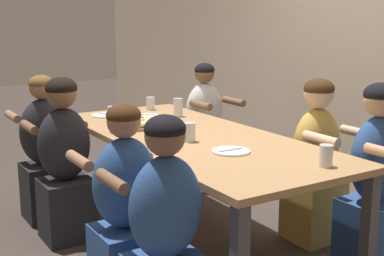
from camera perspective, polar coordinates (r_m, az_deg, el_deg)
The scene contains 21 objects.
ground_plane at distance 3.81m, azimuth 0.00°, elevation -11.76°, with size 18.00×18.00×0.00m, color #423833.
restaurant_back_panel at distance 4.61m, azimuth 18.70°, elevation 12.21°, with size 10.00×0.06×3.20m, color beige.
dining_table at distance 3.59m, azimuth 0.00°, elevation -1.82°, with size 2.38×1.01×0.74m.
pizza_board_main at distance 3.87m, azimuth -6.06°, elevation 0.54°, with size 0.38×0.38×0.05m.
empty_plate_a at distance 3.15m, azimuth 4.17°, elevation -2.48°, with size 0.23×0.23×0.02m.
empty_plate_b at distance 4.30m, azimuth -9.14°, elevation 1.36°, with size 0.23×0.23×0.02m.
empty_plate_c at distance 4.24m, azimuth -4.83°, elevation 1.30°, with size 0.18×0.18×0.02m.
drinking_glass_a at distance 4.22m, azimuth -1.50°, elevation 2.12°, with size 0.07×0.07×0.14m.
drinking_glass_b at distance 3.38m, azimuth -0.29°, elevation -0.59°, with size 0.08×0.08×0.12m.
drinking_glass_c at distance 4.53m, azimuth -4.45°, elevation 2.56°, with size 0.07×0.07×0.11m.
drinking_glass_d at distance 3.66m, azimuth -8.21°, elevation 0.42°, with size 0.08×0.08×0.15m.
drinking_glass_e at distance 4.08m, azimuth -8.56°, elevation 1.42°, with size 0.06×0.06×0.11m.
drinking_glass_f at distance 2.92m, azimuth 14.09°, elevation -3.03°, with size 0.07×0.07×0.12m.
drinking_glass_g at distance 3.68m, azimuth -2.66°, elevation 0.38°, with size 0.08×0.08×0.11m.
diner_far_midright at distance 3.74m, azimuth 13.05°, elevation -4.07°, with size 0.51×0.40×1.12m.
diner_near_left at distance 4.18m, azimuth -15.41°, elevation -2.78°, with size 0.51×0.40×1.10m.
diner_near_midright at distance 2.89m, azimuth -7.06°, elevation -9.19°, with size 0.51×0.40×1.10m.
diner_near_midleft at distance 3.75m, azimuth -13.40°, elevation -3.89°, with size 0.51×0.40×1.13m.
diner_near_right at distance 2.53m, azimuth -2.82°, elevation -12.09°, with size 0.51×0.40×1.11m.
diner_far_right at distance 3.42m, azimuth 18.91°, elevation -5.73°, with size 0.51×0.40×1.15m.
diner_far_left at distance 4.79m, azimuth 1.34°, elevation -0.40°, with size 0.51×0.40×1.12m.
Camera 1 is at (2.96, -1.84, 1.54)m, focal length 50.00 mm.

